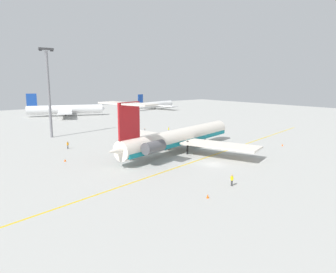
{
  "coord_description": "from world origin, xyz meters",
  "views": [
    {
      "loc": [
        -44.01,
        -39.63,
        16.08
      ],
      "look_at": [
        2.41,
        16.43,
        2.82
      ],
      "focal_mm": 33.67,
      "sensor_mm": 36.0,
      "label": 1
    }
  ],
  "objects_px": {
    "ground_crew_portside": "(232,179)",
    "airliner_mid_right": "(156,104)",
    "safety_cone_wingtip": "(65,160)",
    "ground_crew_near_tail": "(169,129)",
    "airliner_mid_left": "(68,109)",
    "ground_crew_near_nose": "(145,130)",
    "main_jetliner": "(176,138)",
    "ground_crew_starboard": "(68,144)",
    "light_mast": "(49,89)",
    "safety_cone_tail": "(208,196)",
    "safety_cone_nose": "(282,145)"
  },
  "relations": [
    {
      "from": "safety_cone_tail",
      "to": "main_jetliner",
      "type": "bearing_deg",
      "value": 57.81
    },
    {
      "from": "safety_cone_wingtip",
      "to": "ground_crew_near_tail",
      "type": "bearing_deg",
      "value": 19.04
    },
    {
      "from": "light_mast",
      "to": "airliner_mid_left",
      "type": "bearing_deg",
      "value": 63.14
    },
    {
      "from": "airliner_mid_right",
      "to": "ground_crew_near_tail",
      "type": "relative_size",
      "value": 15.39
    },
    {
      "from": "ground_crew_portside",
      "to": "safety_cone_wingtip",
      "type": "height_order",
      "value": "ground_crew_portside"
    },
    {
      "from": "ground_crew_starboard",
      "to": "airliner_mid_right",
      "type": "bearing_deg",
      "value": 149.78
    },
    {
      "from": "ground_crew_starboard",
      "to": "ground_crew_near_tail",
      "type": "bearing_deg",
      "value": 112.65
    },
    {
      "from": "airliner_mid_left",
      "to": "safety_cone_nose",
      "type": "height_order",
      "value": "airliner_mid_left"
    },
    {
      "from": "ground_crew_near_nose",
      "to": "safety_cone_tail",
      "type": "distance_m",
      "value": 53.47
    },
    {
      "from": "main_jetliner",
      "to": "airliner_mid_right",
      "type": "bearing_deg",
      "value": 42.68
    },
    {
      "from": "ground_crew_near_nose",
      "to": "safety_cone_tail",
      "type": "relative_size",
      "value": 3.17
    },
    {
      "from": "ground_crew_near_nose",
      "to": "safety_cone_nose",
      "type": "distance_m",
      "value": 39.21
    },
    {
      "from": "main_jetliner",
      "to": "safety_cone_nose",
      "type": "bearing_deg",
      "value": -38.16
    },
    {
      "from": "ground_crew_portside",
      "to": "safety_cone_wingtip",
      "type": "xyz_separation_m",
      "value": [
        -13.98,
        30.48,
        -0.88
      ]
    },
    {
      "from": "main_jetliner",
      "to": "light_mast",
      "type": "xyz_separation_m",
      "value": [
        -14.97,
        36.04,
        10.12
      ]
    },
    {
      "from": "safety_cone_wingtip",
      "to": "airliner_mid_right",
      "type": "bearing_deg",
      "value": 43.35
    },
    {
      "from": "airliner_mid_left",
      "to": "ground_crew_starboard",
      "type": "xyz_separation_m",
      "value": [
        -26.61,
        -65.09,
        -1.86
      ]
    },
    {
      "from": "ground_crew_portside",
      "to": "airliner_mid_right",
      "type": "bearing_deg",
      "value": 36.01
    },
    {
      "from": "ground_crew_starboard",
      "to": "safety_cone_nose",
      "type": "relative_size",
      "value": 3.19
    },
    {
      "from": "airliner_mid_left",
      "to": "ground_crew_near_nose",
      "type": "bearing_deg",
      "value": -67.57
    },
    {
      "from": "ground_crew_near_tail",
      "to": "ground_crew_portside",
      "type": "relative_size",
      "value": 1.0
    },
    {
      "from": "safety_cone_nose",
      "to": "airliner_mid_left",
      "type": "bearing_deg",
      "value": 98.92
    },
    {
      "from": "ground_crew_portside",
      "to": "light_mast",
      "type": "xyz_separation_m",
      "value": [
        -6.55,
        58.62,
        12.25
      ]
    },
    {
      "from": "ground_crew_portside",
      "to": "ground_crew_near_nose",
      "type": "bearing_deg",
      "value": 48.23
    },
    {
      "from": "ground_crew_near_tail",
      "to": "safety_cone_wingtip",
      "type": "relative_size",
      "value": 3.31
    },
    {
      "from": "ground_crew_starboard",
      "to": "safety_cone_tail",
      "type": "xyz_separation_m",
      "value": [
        2.47,
        -42.43,
        -0.84
      ]
    },
    {
      "from": "ground_crew_near_nose",
      "to": "safety_cone_nose",
      "type": "relative_size",
      "value": 3.17
    },
    {
      "from": "light_mast",
      "to": "safety_cone_tail",
      "type": "bearing_deg",
      "value": -89.95
    },
    {
      "from": "airliner_mid_left",
      "to": "safety_cone_nose",
      "type": "xyz_separation_m",
      "value": [
        14.99,
        -95.53,
        -2.69
      ]
    },
    {
      "from": "main_jetliner",
      "to": "airliner_mid_right",
      "type": "distance_m",
      "value": 104.34
    },
    {
      "from": "main_jetliner",
      "to": "ground_crew_near_nose",
      "type": "height_order",
      "value": "main_jetliner"
    },
    {
      "from": "main_jetliner",
      "to": "safety_cone_wingtip",
      "type": "xyz_separation_m",
      "value": [
        -22.4,
        7.89,
        -3.0
      ]
    },
    {
      "from": "airliner_mid_left",
      "to": "ground_crew_near_tail",
      "type": "distance_m",
      "value": 63.27
    },
    {
      "from": "airliner_mid_left",
      "to": "ground_crew_portside",
      "type": "bearing_deg",
      "value": -76.46
    },
    {
      "from": "safety_cone_nose",
      "to": "safety_cone_wingtip",
      "type": "relative_size",
      "value": 1.0
    },
    {
      "from": "main_jetliner",
      "to": "light_mast",
      "type": "distance_m",
      "value": 40.32
    },
    {
      "from": "ground_crew_near_nose",
      "to": "safety_cone_nose",
      "type": "height_order",
      "value": "ground_crew_near_nose"
    },
    {
      "from": "ground_crew_near_tail",
      "to": "ground_crew_starboard",
      "type": "bearing_deg",
      "value": 25.08
    },
    {
      "from": "airliner_mid_right",
      "to": "ground_crew_starboard",
      "type": "relative_size",
      "value": 15.98
    },
    {
      "from": "safety_cone_nose",
      "to": "safety_cone_tail",
      "type": "bearing_deg",
      "value": -162.97
    },
    {
      "from": "airliner_mid_left",
      "to": "ground_crew_starboard",
      "type": "distance_m",
      "value": 70.34
    },
    {
      "from": "airliner_mid_right",
      "to": "safety_cone_nose",
      "type": "xyz_separation_m",
      "value": [
        -35.6,
        -97.21,
        -2.2
      ]
    },
    {
      "from": "airliner_mid_left",
      "to": "safety_cone_nose",
      "type": "relative_size",
      "value": 59.23
    },
    {
      "from": "ground_crew_near_tail",
      "to": "safety_cone_wingtip",
      "type": "distance_m",
      "value": 39.72
    },
    {
      "from": "airliner_mid_left",
      "to": "safety_cone_wingtip",
      "type": "relative_size",
      "value": 59.23
    },
    {
      "from": "safety_cone_nose",
      "to": "safety_cone_wingtip",
      "type": "distance_m",
      "value": 50.57
    },
    {
      "from": "airliner_mid_right",
      "to": "ground_crew_starboard",
      "type": "height_order",
      "value": "airliner_mid_right"
    },
    {
      "from": "airliner_mid_left",
      "to": "ground_crew_near_tail",
      "type": "relative_size",
      "value": 17.87
    },
    {
      "from": "light_mast",
      "to": "safety_cone_wingtip",
      "type": "bearing_deg",
      "value": -104.78
    },
    {
      "from": "safety_cone_nose",
      "to": "airliner_mid_right",
      "type": "bearing_deg",
      "value": 69.89
    }
  ]
}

